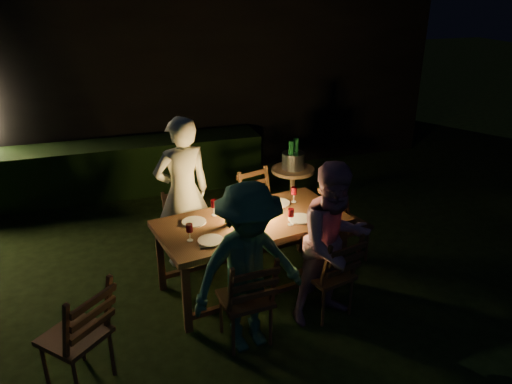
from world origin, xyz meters
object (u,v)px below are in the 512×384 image
object	(u,v)px
chair_far_left	(187,242)
person_opp_left	(248,269)
ice_bucket	(293,161)
lantern	(254,203)
bottle_bucket_b	(296,156)
chair_near_left	(246,314)
chair_far_right	(263,223)
chair_spare	(79,352)
chair_end	(345,236)
person_opp_right	(334,244)
side_table	(293,175)
chair_near_right	(328,288)
bottle_table	(229,213)
bottle_bucket_a	(291,158)
dining_table	(252,227)
person_house_side	(183,193)

from	to	relation	value
chair_far_left	person_opp_left	world-z (taller)	person_opp_left
person_opp_left	ice_bucket	size ratio (longest dim) A/B	5.33
lantern	bottle_bucket_b	world-z (taller)	lantern
chair_near_left	chair_far_right	distance (m)	1.84
chair_far_left	chair_spare	distance (m)	2.00
chair_end	chair_near_left	bearing A→B (deg)	-70.28
person_opp_right	side_table	bearing A→B (deg)	69.02
side_table	ice_bucket	size ratio (longest dim) A/B	2.57
person_opp_left	bottle_bucket_b	distance (m)	2.64
chair_end	chair_spare	xyz separation A→B (m)	(-2.97, -1.13, 0.01)
chair_near_left	chair_near_right	xyz separation A→B (m)	(0.89, 0.15, -0.01)
chair_near_left	chair_far_left	xyz separation A→B (m)	(-0.25, 1.52, -0.02)
chair_far_right	person_opp_left	world-z (taller)	person_opp_left
person_opp_left	bottle_table	world-z (taller)	person_opp_left
side_table	chair_spare	bearing A→B (deg)	-140.63
bottle_bucket_a	bottle_bucket_b	xyz separation A→B (m)	(0.10, 0.08, 0.00)
person_opp_right	bottle_table	xyz separation A→B (m)	(-0.83, 0.69, 0.13)
chair_near_right	side_table	size ratio (longest dim) A/B	1.24
chair_near_right	bottle_table	size ratio (longest dim) A/B	3.42
chair_far_left	person_opp_right	xyz separation A→B (m)	(1.15, -1.42, 0.54)
chair_spare	person_opp_left	size ratio (longest dim) A/B	0.65
lantern	bottle_bucket_b	bearing A→B (deg)	52.69
bottle_bucket_a	chair_end	bearing A→B (deg)	-76.52
chair_far_right	side_table	bearing A→B (deg)	-157.58
ice_bucket	chair_far_right	bearing A→B (deg)	-140.14
chair_near_left	chair_far_left	size ratio (longest dim) A/B	1.09
chair_spare	bottle_bucket_a	distance (m)	3.56
lantern	bottle_table	world-z (taller)	lantern
chair_near_left	lantern	size ratio (longest dim) A/B	2.81
chair_end	side_table	bearing A→B (deg)	176.22
dining_table	chair_near_right	world-z (taller)	chair_near_right
chair_far_right	chair_far_left	bearing A→B (deg)	-7.82
person_house_side	chair_spare	bearing A→B (deg)	44.99
chair_near_right	chair_far_left	size ratio (longest dim) A/B	1.06
chair_near_left	chair_far_right	world-z (taller)	chair_near_left
chair_end	person_house_side	bearing A→B (deg)	-120.91
chair_far_left	person_opp_left	size ratio (longest dim) A/B	0.56
dining_table	chair_end	bearing A→B (deg)	-0.08
chair_near_right	bottle_bucket_b	xyz separation A→B (m)	(0.48, 2.06, 0.64)
chair_end	ice_bucket	distance (m)	1.30
chair_far_right	person_opp_right	world-z (taller)	person_opp_right
chair_near_left	lantern	bearing A→B (deg)	63.87
lantern	bottle_bucket_a	xyz separation A→B (m)	(0.91, 1.24, -0.03)
bottle_table	person_opp_left	bearing A→B (deg)	-94.16
chair_near_right	side_table	bearing A→B (deg)	63.73
person_opp_right	chair_end	bearing A→B (deg)	46.39
chair_end	bottle_table	world-z (taller)	bottle_table
person_opp_left	bottle_bucket_b	bearing A→B (deg)	49.51
lantern	side_table	bearing A→B (deg)	53.24
bottle_table	ice_bucket	distance (m)	1.86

